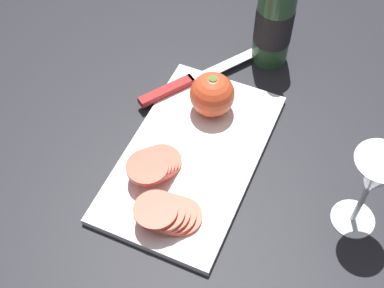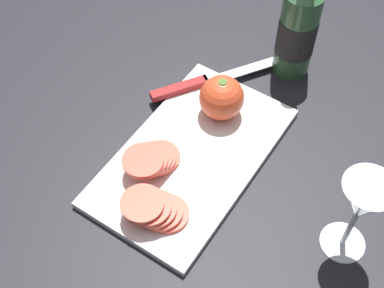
# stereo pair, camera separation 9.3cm
# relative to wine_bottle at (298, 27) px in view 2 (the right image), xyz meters

# --- Properties ---
(ground_plane) EXTENTS (3.00, 3.00, 0.00)m
(ground_plane) POSITION_rel_wine_bottle_xyz_m (-0.31, 0.03, -0.11)
(ground_plane) COLOR black
(cutting_board) EXTENTS (0.39, 0.23, 0.01)m
(cutting_board) POSITION_rel_wine_bottle_xyz_m (-0.30, 0.04, -0.10)
(cutting_board) COLOR white
(cutting_board) RESTS_ON ground_plane
(wine_bottle) EXTENTS (0.08, 0.08, 0.31)m
(wine_bottle) POSITION_rel_wine_bottle_xyz_m (0.00, 0.00, 0.00)
(wine_bottle) COLOR #2D5633
(wine_bottle) RESTS_ON ground_plane
(wine_glass) EXTENTS (0.08, 0.08, 0.17)m
(wine_glass) POSITION_rel_wine_bottle_xyz_m (-0.31, -0.25, 0.01)
(wine_glass) COLOR silver
(wine_glass) RESTS_ON ground_plane
(whole_tomato) EXTENTS (0.08, 0.08, 0.08)m
(whole_tomato) POSITION_rel_wine_bottle_xyz_m (-0.19, 0.05, -0.05)
(whole_tomato) COLOR #DB4C28
(whole_tomato) RESTS_ON cutting_board
(knife) EXTENTS (0.26, 0.18, 0.01)m
(knife) POSITION_rel_wine_bottle_xyz_m (-0.16, 0.13, -0.09)
(knife) COLOR silver
(knife) RESTS_ON cutting_board
(tomato_slice_stack_near) EXTENTS (0.11, 0.08, 0.04)m
(tomato_slice_stack_near) POSITION_rel_wine_bottle_xyz_m (-0.36, 0.09, -0.07)
(tomato_slice_stack_near) COLOR #DB4C38
(tomato_slice_stack_near) RESTS_ON cutting_board
(tomato_slice_stack_far) EXTENTS (0.09, 0.11, 0.04)m
(tomato_slice_stack_far) POSITION_rel_wine_bottle_xyz_m (-0.44, 0.03, -0.07)
(tomato_slice_stack_far) COLOR #DB4C38
(tomato_slice_stack_far) RESTS_ON cutting_board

